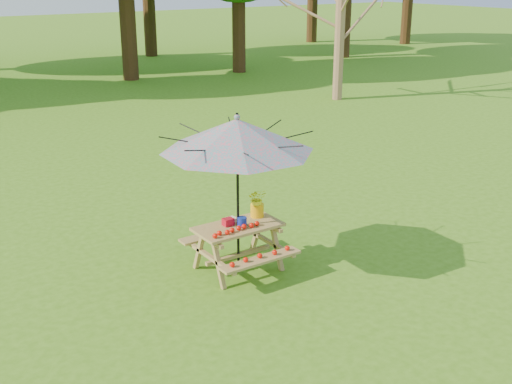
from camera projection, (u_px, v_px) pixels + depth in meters
picnic_table at (238, 248)px, 8.96m from camera, size 1.20×1.32×0.67m
patio_umbrella at (237, 135)px, 8.43m from camera, size 2.64×2.64×2.25m
produce_bins at (235, 221)px, 8.85m from camera, size 0.28×0.33×0.13m
tomatoes_row at (236, 230)px, 8.62m from camera, size 0.77×0.13×0.07m
flower_bucket at (257, 202)px, 9.10m from camera, size 0.33×0.31×0.42m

